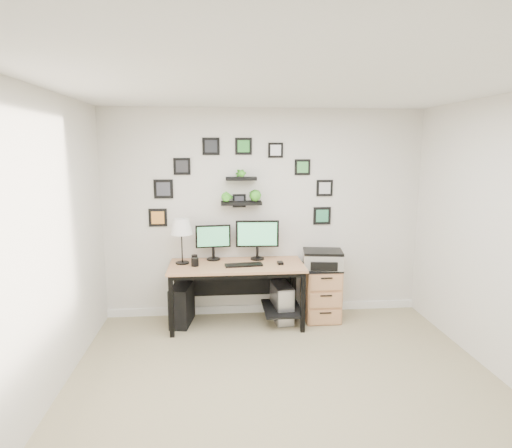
{
  "coord_description": "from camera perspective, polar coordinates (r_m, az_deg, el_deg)",
  "views": [
    {
      "loc": [
        -0.58,
        -3.3,
        2.11
      ],
      "look_at": [
        -0.13,
        1.83,
        1.2
      ],
      "focal_mm": 30.0,
      "sensor_mm": 36.0,
      "label": 1
    }
  ],
  "objects": [
    {
      "name": "wall_decor",
      "position": [
        5.25,
        -1.96,
        5.15
      ],
      "size": [
        2.3,
        0.18,
        1.09
      ],
      "color": "black",
      "rests_on": "ground"
    },
    {
      "name": "keyboard",
      "position": [
        5.05,
        -1.65,
        -5.47
      ],
      "size": [
        0.45,
        0.18,
        0.02
      ],
      "primitive_type": "cube",
      "rotation": [
        0.0,
        0.0,
        0.1
      ],
      "color": "black",
      "rests_on": "desk"
    },
    {
      "name": "pc_tower_black",
      "position": [
        5.36,
        -9.85,
        -10.53
      ],
      "size": [
        0.29,
        0.51,
        0.48
      ],
      "primitive_type": "cube",
      "rotation": [
        0.0,
        0.0,
        -0.16
      ],
      "color": "black",
      "rests_on": "ground"
    },
    {
      "name": "mouse",
      "position": [
        5.13,
        3.25,
        -5.2
      ],
      "size": [
        0.07,
        0.1,
        0.03
      ],
      "primitive_type": "cube",
      "rotation": [
        0.0,
        0.0,
        0.05
      ],
      "color": "black",
      "rests_on": "desk"
    },
    {
      "name": "table_lamp",
      "position": [
        5.13,
        -9.93,
        -0.51
      ],
      "size": [
        0.27,
        0.27,
        0.54
      ],
      "color": "black",
      "rests_on": "desk"
    },
    {
      "name": "file_cabinet",
      "position": [
        5.47,
        8.63,
        -9.01
      ],
      "size": [
        0.43,
        0.53,
        0.67
      ],
      "color": "tan",
      "rests_on": "ground"
    },
    {
      "name": "pc_tower_grey",
      "position": [
        5.39,
        3.47,
        -10.41
      ],
      "size": [
        0.25,
        0.48,
        0.46
      ],
      "color": "gray",
      "rests_on": "ground"
    },
    {
      "name": "monitor_right",
      "position": [
        5.26,
        0.18,
        -1.68
      ],
      "size": [
        0.53,
        0.18,
        0.49
      ],
      "color": "black",
      "rests_on": "desk"
    },
    {
      "name": "pen_cup",
      "position": [
        5.24,
        -8.2,
        -4.59
      ],
      "size": [
        0.07,
        0.07,
        0.09
      ],
      "primitive_type": "cylinder",
      "color": "black",
      "rests_on": "desk"
    },
    {
      "name": "printer",
      "position": [
        5.3,
        8.89,
        -4.65
      ],
      "size": [
        0.52,
        0.44,
        0.21
      ],
      "color": "silver",
      "rests_on": "file_cabinet"
    },
    {
      "name": "mug",
      "position": [
        5.08,
        -8.14,
        -5.04
      ],
      "size": [
        0.09,
        0.09,
        0.1
      ],
      "primitive_type": "cylinder",
      "color": "black",
      "rests_on": "desk"
    },
    {
      "name": "desk",
      "position": [
        5.19,
        -2.21,
        -6.61
      ],
      "size": [
        1.6,
        0.7,
        0.75
      ],
      "color": "tan",
      "rests_on": "ground"
    },
    {
      "name": "room",
      "position": [
        5.7,
        1.14,
        -11.16
      ],
      "size": [
        4.0,
        4.0,
        4.0
      ],
      "color": "tan",
      "rests_on": "ground"
    },
    {
      "name": "monitor_left",
      "position": [
        5.28,
        -5.73,
        -2.09
      ],
      "size": [
        0.43,
        0.18,
        0.44
      ],
      "color": "black",
      "rests_on": "desk"
    }
  ]
}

